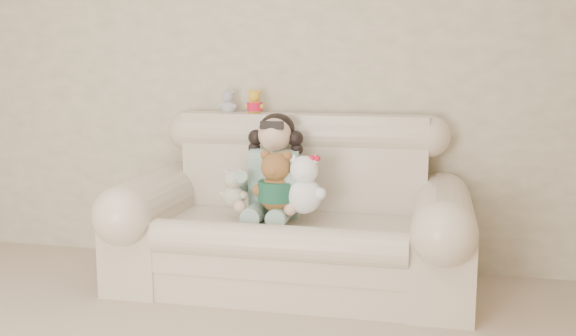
# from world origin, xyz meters

# --- Properties ---
(wall_back) EXTENTS (4.50, 0.00, 4.50)m
(wall_back) POSITION_xyz_m (0.00, 2.50, 1.30)
(wall_back) COLOR beige
(wall_back) RESTS_ON ground
(sofa) EXTENTS (2.10, 0.95, 1.03)m
(sofa) POSITION_xyz_m (0.36, 2.00, 0.52)
(sofa) COLOR beige
(sofa) RESTS_ON floor
(seated_child) EXTENTS (0.41, 0.49, 0.64)m
(seated_child) POSITION_xyz_m (0.24, 2.08, 0.74)
(seated_child) COLOR #2E735B
(seated_child) RESTS_ON sofa
(brown_teddy) EXTENTS (0.32, 0.29, 0.42)m
(brown_teddy) POSITION_xyz_m (0.30, 1.86, 0.71)
(brown_teddy) COLOR brown
(brown_teddy) RESTS_ON sofa
(white_cat) EXTENTS (0.29, 0.25, 0.40)m
(white_cat) POSITION_xyz_m (0.47, 1.86, 0.70)
(white_cat) COLOR white
(white_cat) RESTS_ON sofa
(cream_teddy) EXTENTS (0.18, 0.14, 0.28)m
(cream_teddy) POSITION_xyz_m (0.04, 1.89, 0.64)
(cream_teddy) COLOR beige
(cream_teddy) RESTS_ON sofa
(yellow_mini_bear) EXTENTS (0.15, 0.13, 0.20)m
(yellow_mini_bear) POSITION_xyz_m (0.04, 2.35, 1.11)
(yellow_mini_bear) COLOR yellow
(yellow_mini_bear) RESTS_ON sofa
(grey_mini_plush) EXTENTS (0.12, 0.10, 0.19)m
(grey_mini_plush) POSITION_xyz_m (-0.14, 2.36, 1.11)
(grey_mini_plush) COLOR #B4B3BA
(grey_mini_plush) RESTS_ON sofa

